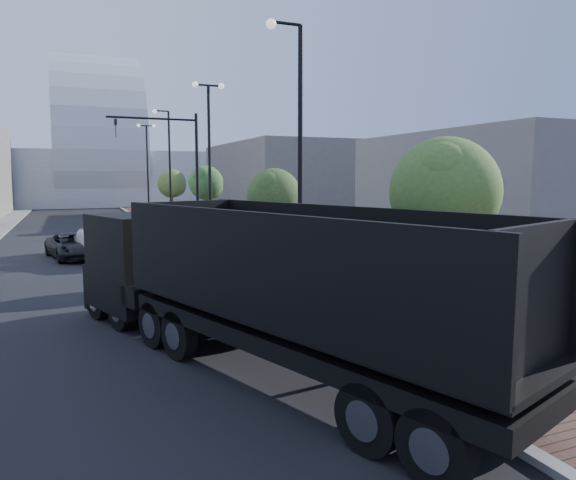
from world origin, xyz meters
name	(u,v)px	position (x,y,z in m)	size (l,w,h in m)	color
ground	(519,451)	(0.00, 0.00, 0.00)	(220.00, 220.00, 0.00)	black
sidewalk	(192,225)	(3.50, 40.00, 0.06)	(7.00, 140.00, 0.12)	#4C2D23
concrete_strip	(222,224)	(6.20, 40.00, 0.07)	(2.40, 140.00, 0.13)	slate
curb	(152,227)	(0.00, 40.00, 0.07)	(0.30, 140.00, 0.14)	gray
dump_truck	(207,285)	(-3.27, 7.17, 1.56)	(7.06, 13.83, 3.70)	black
white_sedan	(105,246)	(-4.87, 22.06, 0.86)	(1.81, 5.20, 1.71)	silver
dark_car_mid	(74,246)	(-6.32, 24.08, 0.68)	(2.24, 4.86, 1.35)	black
dark_car_far	(118,225)	(-3.12, 35.34, 0.75)	(2.11, 5.19, 1.51)	black
pedestrian	(312,238)	(6.17, 20.95, 0.88)	(0.64, 0.42, 1.76)	black
streetlight_1	(297,177)	(0.49, 10.00, 4.34)	(1.44, 0.56, 9.21)	black
streetlight_2	(210,168)	(0.60, 22.00, 4.82)	(1.72, 0.56, 9.28)	black
streetlight_3	(169,177)	(0.49, 34.00, 4.34)	(1.44, 0.56, 9.21)	black
streetlight_4	(148,171)	(0.60, 46.00, 4.82)	(1.72, 0.56, 9.28)	black
traffic_mast	(182,165)	(-0.30, 25.00, 4.98)	(5.09, 0.20, 8.00)	black
tree_0	(445,192)	(1.65, 4.02, 3.98)	(2.56, 2.54, 5.26)	#382619
tree_1	(275,196)	(1.65, 15.02, 3.52)	(2.38, 2.33, 4.70)	#382619
tree_2	(207,183)	(1.65, 27.02, 3.93)	(2.26, 2.18, 5.04)	#382619
tree_3	(172,184)	(1.65, 39.02, 3.75)	(2.45, 2.41, 4.97)	#382619
convention_center	(98,166)	(-2.00, 85.00, 6.00)	(50.00, 30.00, 50.00)	#A4A9AE
commercial_block_ne	(281,180)	(16.00, 50.00, 4.00)	(12.00, 22.00, 8.00)	#605B56
commercial_block_e	(488,190)	(18.00, 20.00, 3.50)	(10.00, 16.00, 7.00)	slate
utility_cover_0	(572,395)	(2.40, 1.00, 0.13)	(0.50, 0.50, 0.02)	black
utility_cover_1	(377,311)	(2.40, 8.00, 0.13)	(0.50, 0.50, 0.02)	black
utility_cover_2	(261,260)	(2.40, 19.00, 0.13)	(0.50, 0.50, 0.02)	black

